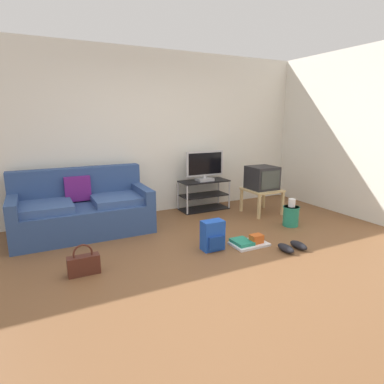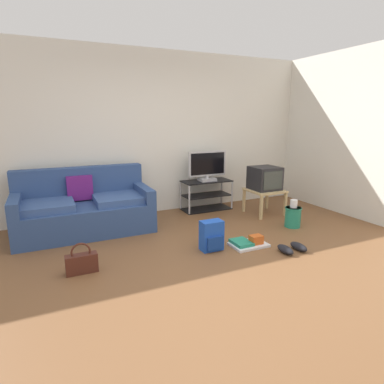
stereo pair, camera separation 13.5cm
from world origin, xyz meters
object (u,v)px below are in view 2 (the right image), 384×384
(flat_tv, at_px, (207,166))
(backpack, at_px, (212,236))
(crt_tv, at_px, (265,178))
(floor_tray, at_px, (248,243))
(side_table, at_px, (265,193))
(cleaning_bucket, at_px, (293,216))
(couch, at_px, (84,209))
(tv_stand, at_px, (206,195))
(sneakers_pair, at_px, (292,248))
(handbag, at_px, (82,262))

(flat_tv, bearing_deg, backpack, -115.60)
(crt_tv, distance_m, floor_tray, 1.63)
(side_table, distance_m, cleaning_bucket, 0.76)
(flat_tv, xyz_separation_m, side_table, (0.77, -0.64, -0.42))
(couch, xyz_separation_m, floor_tray, (1.83, -1.49, -0.29))
(tv_stand, height_order, sneakers_pair, tv_stand)
(cleaning_bucket, height_order, sneakers_pair, cleaning_bucket)
(floor_tray, bearing_deg, tv_stand, 80.61)
(side_table, bearing_deg, cleaning_bucket, -91.94)
(flat_tv, distance_m, handbag, 2.89)
(flat_tv, distance_m, crt_tv, 1.01)
(cleaning_bucket, distance_m, sneakers_pair, 0.98)
(handbag, bearing_deg, tv_stand, 34.75)
(side_table, distance_m, sneakers_pair, 1.64)
(handbag, height_order, sneakers_pair, handbag)
(crt_tv, bearing_deg, cleaning_bucket, -91.90)
(sneakers_pair, bearing_deg, floor_tray, 135.84)
(couch, relative_size, backpack, 4.94)
(backpack, bearing_deg, floor_tray, 3.06)
(tv_stand, relative_size, cleaning_bucket, 2.07)
(tv_stand, height_order, floor_tray, tv_stand)
(tv_stand, distance_m, crt_tv, 1.07)
(flat_tv, bearing_deg, cleaning_bucket, -61.48)
(tv_stand, xyz_separation_m, cleaning_bucket, (0.75, -1.40, -0.09))
(cleaning_bucket, xyz_separation_m, sneakers_pair, (-0.65, -0.72, -0.13))
(tv_stand, height_order, crt_tv, crt_tv)
(flat_tv, bearing_deg, tv_stand, 90.00)
(handbag, bearing_deg, side_table, 17.06)
(couch, relative_size, cleaning_bucket, 4.41)
(cleaning_bucket, xyz_separation_m, floor_tray, (-1.04, -0.35, -0.13))
(flat_tv, xyz_separation_m, handbag, (-2.32, -1.59, -0.67))
(tv_stand, bearing_deg, sneakers_pair, -87.34)
(backpack, height_order, sneakers_pair, backpack)
(side_table, distance_m, crt_tv, 0.25)
(side_table, relative_size, floor_tray, 1.19)
(flat_tv, bearing_deg, sneakers_pair, -87.32)
(tv_stand, xyz_separation_m, flat_tv, (0.00, -0.02, 0.52))
(crt_tv, distance_m, sneakers_pair, 1.72)
(sneakers_pair, bearing_deg, crt_tv, 65.42)
(flat_tv, distance_m, side_table, 1.09)
(couch, xyz_separation_m, side_table, (2.89, -0.41, 0.04))
(couch, distance_m, floor_tray, 2.38)
(sneakers_pair, xyz_separation_m, floor_tray, (-0.39, 0.38, -0.00))
(tv_stand, bearing_deg, cleaning_bucket, -61.86)
(side_table, distance_m, floor_tray, 1.55)
(flat_tv, height_order, sneakers_pair, flat_tv)
(side_table, bearing_deg, flat_tv, 140.40)
(crt_tv, xyz_separation_m, sneakers_pair, (-0.67, -1.47, -0.58))
(crt_tv, height_order, backpack, crt_tv)
(tv_stand, distance_m, cleaning_bucket, 1.59)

